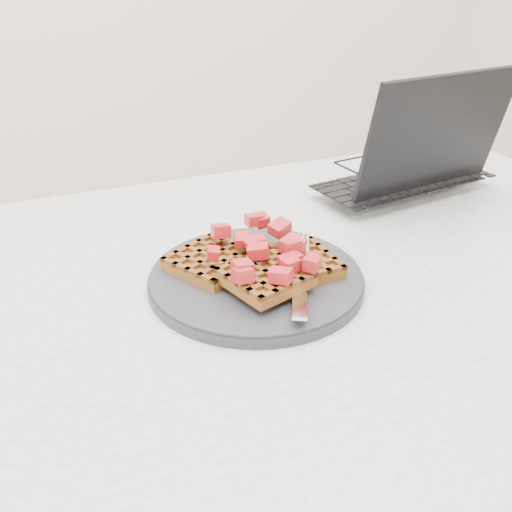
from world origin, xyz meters
The scene contains 6 objects.
table centered at (0.00, 0.00, 0.64)m, with size 1.20×0.80×0.75m.
plate centered at (-0.06, 0.00, 0.76)m, with size 0.26×0.26×0.02m, color #252528.
waffles centered at (-0.06, 0.00, 0.78)m, with size 0.20×0.19×0.03m.
strawberry_pile centered at (-0.06, 0.00, 0.80)m, with size 0.15×0.15×0.02m, color #8F0008, non-canonical shape.
fork centered at (-0.02, -0.04, 0.77)m, with size 0.02×0.18×0.02m, color silver, non-canonical shape.
laptop centered at (0.29, 0.21, 0.79)m, with size 0.33×0.26×0.21m.
Camera 1 is at (-0.29, -0.56, 1.11)m, focal length 40.00 mm.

